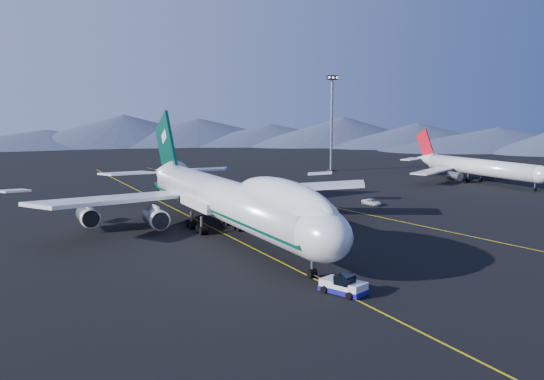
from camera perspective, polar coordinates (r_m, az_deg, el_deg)
name	(u,v)px	position (r m, az deg, el deg)	size (l,w,h in m)	color
ground	(227,235)	(95.98, -4.22, -4.28)	(500.00, 500.00, 0.00)	black
taxiway_line_main	(227,235)	(95.98, -4.22, -4.27)	(0.25, 220.00, 0.01)	gold
taxiway_line_side	(351,211)	(118.63, 7.45, -1.96)	(0.25, 200.00, 0.01)	gold
boeing_747	(227,199)	(94.96, -4.26, -0.84)	(59.62, 72.43, 19.37)	silver
pushback_tug	(343,287)	(67.18, 6.74, -9.07)	(4.28, 5.68, 2.22)	silver
second_jet	(476,167)	(170.20, 18.65, 2.07)	(42.23, 47.71, 13.58)	silver
service_van	(372,202)	(126.07, 9.38, -1.13)	(2.09, 4.54, 1.26)	silver
floodlight_mast	(332,123)	(189.33, 5.63, 6.29)	(3.64, 2.73, 29.48)	black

